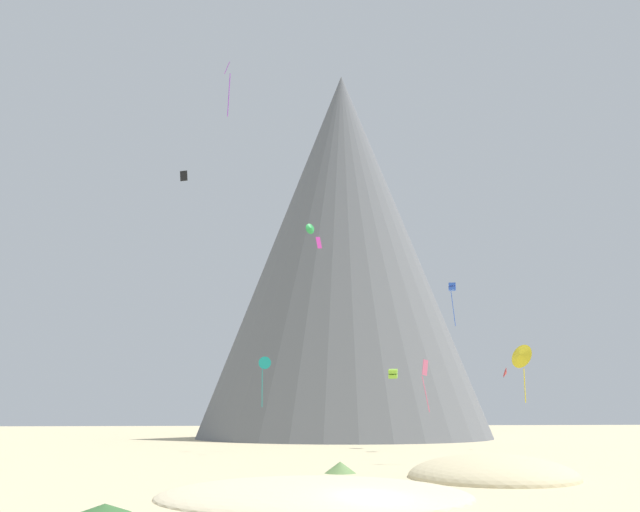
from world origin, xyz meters
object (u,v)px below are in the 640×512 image
(bush_far_right, at_px, (345,482))
(kite_blue_mid, at_px, (452,288))
(bush_low_patch, at_px, (105,508))
(kite_magenta_mid, at_px, (319,243))
(kite_red_low, at_px, (506,373))
(rock_massif, at_px, (337,271))
(kite_teal_low, at_px, (265,364))
(kite_lime_low, at_px, (393,374))
(kite_violet_high, at_px, (228,79))
(kite_black_high, at_px, (184,176))
(kite_green_high, at_px, (311,229))
(bush_mid_center, at_px, (481,464))
(bush_scatter_east, at_px, (340,467))
(kite_yellow_low, at_px, (521,356))
(kite_rainbow_low, at_px, (425,376))

(bush_far_right, distance_m, kite_blue_mid, 48.55)
(bush_low_patch, xyz_separation_m, kite_magenta_mid, (15.38, 46.77, 23.58))
(kite_red_low, height_order, kite_blue_mid, kite_blue_mid)
(rock_massif, relative_size, kite_blue_mid, 12.88)
(kite_teal_low, xyz_separation_m, kite_lime_low, (16.73, 5.65, -0.80))
(kite_blue_mid, bearing_deg, kite_violet_high, 52.88)
(kite_black_high, bearing_deg, bush_low_patch, -36.55)
(kite_black_high, bearing_deg, kite_green_high, 89.38)
(kite_magenta_mid, bearing_deg, kite_violet_high, 92.30)
(bush_mid_center, bearing_deg, bush_far_right, -137.06)
(kite_black_high, bearing_deg, bush_scatter_east, -3.62)
(bush_far_right, xyz_separation_m, kite_lime_low, (13.47, 47.56, 8.91))
(rock_massif, height_order, kite_teal_low, rock_massif)
(bush_far_right, xyz_separation_m, kite_yellow_low, (16.68, 12.62, 8.72))
(bush_scatter_east, bearing_deg, kite_magenta_mid, 86.95)
(kite_magenta_mid, distance_m, kite_blue_mid, 17.78)
(kite_green_high, relative_size, kite_yellow_low, 0.28)
(bush_low_patch, bearing_deg, kite_green_high, 74.17)
(bush_far_right, relative_size, kite_blue_mid, 0.31)
(bush_far_right, bearing_deg, kite_red_low, 58.27)
(bush_mid_center, xyz_separation_m, kite_violet_high, (-20.69, 6.50, 34.49))
(kite_green_high, relative_size, kite_blue_mid, 0.26)
(bush_scatter_east, height_order, kite_teal_low, kite_teal_low)
(kite_magenta_mid, bearing_deg, kite_rainbow_low, 146.48)
(bush_scatter_east, bearing_deg, rock_massif, 82.16)
(bush_scatter_east, xyz_separation_m, kite_lime_low, (12.27, 37.06, 8.82))
(kite_red_low, bearing_deg, kite_teal_low, 105.25)
(kite_yellow_low, height_order, kite_black_high, kite_black_high)
(bush_low_patch, xyz_separation_m, rock_massif, (24.16, 94.44, 29.38))
(kite_magenta_mid, height_order, kite_rainbow_low, kite_magenta_mid)
(kite_violet_high, relative_size, kite_lime_low, 3.72)
(bush_mid_center, bearing_deg, kite_lime_low, 88.55)
(rock_massif, distance_m, kite_rainbow_low, 68.56)
(rock_massif, relative_size, kite_violet_high, 12.55)
(kite_green_high, relative_size, kite_teal_low, 0.23)
(kite_teal_low, bearing_deg, kite_rainbow_low, 124.38)
(bush_far_right, distance_m, kite_yellow_low, 22.66)
(bush_mid_center, relative_size, kite_blue_mid, 0.40)
(kite_black_high, relative_size, kite_lime_low, 0.89)
(kite_violet_high, height_order, kite_black_high, kite_violet_high)
(kite_black_high, bearing_deg, kite_red_low, 69.57)
(kite_rainbow_low, bearing_deg, kite_magenta_mid, -40.43)
(kite_green_high, distance_m, kite_black_high, 18.98)
(bush_scatter_east, distance_m, bush_low_patch, 24.87)
(kite_magenta_mid, bearing_deg, kite_blue_mid, -135.87)
(bush_low_patch, distance_m, kite_magenta_mid, 54.59)
(bush_mid_center, relative_size, kite_rainbow_low, 0.45)
(bush_far_right, distance_m, kite_green_high, 50.82)
(kite_violet_high, bearing_deg, kite_yellow_low, -66.20)
(bush_scatter_east, bearing_deg, kite_yellow_low, 7.80)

